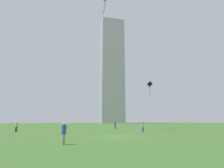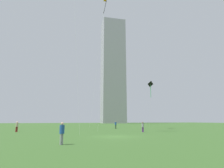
{
  "view_description": "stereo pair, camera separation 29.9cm",
  "coord_description": "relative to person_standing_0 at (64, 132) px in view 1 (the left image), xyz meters",
  "views": [
    {
      "loc": [
        -8.01,
        -20.47,
        1.84
      ],
      "look_at": [
        2.57,
        8.89,
        8.19
      ],
      "focal_mm": 28.97,
      "sensor_mm": 36.0,
      "label": 1
    },
    {
      "loc": [
        -7.73,
        -20.57,
        1.84
      ],
      "look_at": [
        2.57,
        8.89,
        8.19
      ],
      "focal_mm": 28.97,
      "sensor_mm": 36.0,
      "label": 2
    }
  ],
  "objects": [
    {
      "name": "kite_flying_1",
      "position": [
        10.16,
        22.18,
        29.66
      ],
      "size": [
        3.05,
        2.7,
        31.76
      ],
      "color": "silver",
      "rests_on": "ground"
    },
    {
      "name": "kite_flying_2",
      "position": [
        22.81,
        23.82,
        9.47
      ],
      "size": [
        2.1,
        4.36,
        11.46
      ],
      "color": "silver",
      "rests_on": "ground"
    },
    {
      "name": "person_standing_3",
      "position": [
        13.77,
        12.01,
        -0.06
      ],
      "size": [
        0.36,
        0.36,
        1.62
      ],
      "rotation": [
        0.0,
        0.0,
        2.17
      ],
      "color": "#593372",
      "rests_on": "ground"
    },
    {
      "name": "person_standing_2",
      "position": [
        -5.89,
        19.06,
        0.01
      ],
      "size": [
        0.38,
        0.38,
        1.73
      ],
      "rotation": [
        0.0,
        0.0,
        2.96
      ],
      "color": "maroon",
      "rests_on": "ground"
    },
    {
      "name": "person_standing_1",
      "position": [
        14.0,
        25.46,
        0.04
      ],
      "size": [
        0.4,
        0.4,
        1.79
      ],
      "rotation": [
        0.0,
        0.0,
        6.07
      ],
      "color": "#3F593F",
      "rests_on": "ground"
    },
    {
      "name": "distant_highrise_0",
      "position": [
        44.75,
        113.7,
        39.79
      ],
      "size": [
        18.92,
        16.25,
        81.56
      ],
      "primitive_type": "cube",
      "rotation": [
        0.0,
        0.0,
        -0.12
      ],
      "color": "#939399",
      "rests_on": "ground"
    },
    {
      "name": "person_standing_0",
      "position": [
        0.0,
        0.0,
        0.0
      ],
      "size": [
        0.38,
        0.38,
        1.72
      ],
      "rotation": [
        0.0,
        0.0,
        0.92
      ],
      "color": "gray",
      "rests_on": "ground"
    },
    {
      "name": "ground",
      "position": [
        6.61,
        5.38,
        -1.0
      ],
      "size": [
        280.0,
        280.0,
        0.0
      ],
      "primitive_type": "plane",
      "color": "#335623"
    }
  ]
}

